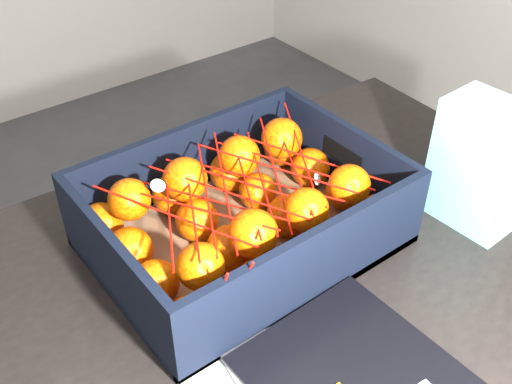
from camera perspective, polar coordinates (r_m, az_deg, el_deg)
table at (r=0.85m, az=-1.10°, el=-16.56°), size 1.24×0.86×0.75m
produce_crate at (r=0.85m, az=-1.23°, el=-2.84°), size 0.40×0.30×0.12m
clementine_heap at (r=0.84m, az=-1.37°, el=-1.80°), size 0.38×0.29×0.11m
mesh_net at (r=0.80m, az=-1.24°, el=0.35°), size 0.34×0.27×0.09m
retail_carton at (r=0.92m, az=20.62°, el=2.44°), size 0.09×0.13×0.19m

